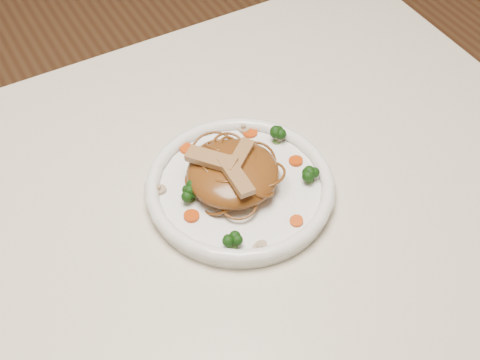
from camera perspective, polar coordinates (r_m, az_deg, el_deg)
table at (r=1.03m, az=-4.65°, el=-7.05°), size 1.20×0.80×0.75m
plate at (r=0.97m, az=0.00°, el=-0.87°), size 0.33×0.33×0.02m
noodle_mound at (r=0.96m, az=-0.59°, el=0.57°), size 0.17×0.17×0.04m
chicken_a at (r=0.95m, az=0.08°, el=2.14°), size 0.06×0.05×0.01m
chicken_b at (r=0.94m, az=-2.38°, el=1.73°), size 0.06×0.07×0.01m
chicken_c at (r=0.92m, az=-0.33°, el=0.30°), size 0.02×0.07×0.01m
broccoli_0 at (r=1.02m, az=3.06°, el=3.74°), size 0.03×0.03×0.03m
broccoli_1 at (r=0.94m, az=-4.17°, el=-0.98°), size 0.03×0.03×0.03m
broccoli_2 at (r=0.89m, az=-0.64°, el=-5.03°), size 0.03×0.03×0.03m
broccoli_3 at (r=0.97m, az=5.81°, el=0.55°), size 0.03×0.03×0.03m
carrot_0 at (r=1.04m, az=0.82°, el=3.96°), size 0.02×0.02×0.00m
carrot_1 at (r=0.93m, az=-4.02°, el=-2.97°), size 0.02×0.02×0.00m
carrot_2 at (r=1.00m, az=4.62°, el=1.59°), size 0.02×0.02×0.00m
carrot_3 at (r=1.02m, az=-4.45°, el=2.60°), size 0.02×0.02×0.00m
carrot_4 at (r=0.93m, az=4.67°, el=-3.39°), size 0.02×0.02×0.00m
mushroom_0 at (r=0.90m, az=1.63°, el=-5.65°), size 0.03×0.03×0.01m
mushroom_1 at (r=1.03m, az=3.22°, el=3.63°), size 0.03×0.03×0.01m
mushroom_2 at (r=0.97m, az=-6.74°, el=-0.81°), size 0.03×0.03×0.01m
mushroom_3 at (r=1.04m, az=0.28°, el=4.24°), size 0.02×0.02×0.01m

